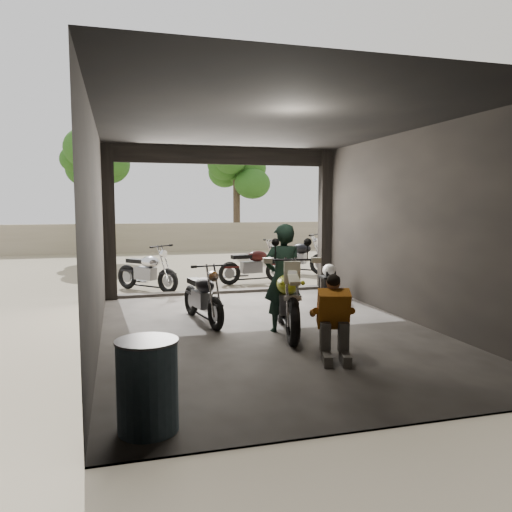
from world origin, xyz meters
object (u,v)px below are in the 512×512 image
mechanic (335,320)px  stool (329,280)px  oil_drum (148,387)px  outside_bike_a (147,268)px  outside_bike_b (253,262)px  sign_post (345,222)px  rider (283,278)px  outside_bike_c (298,254)px  main_bike (287,294)px  left_bike (203,292)px  helmet (329,270)px

mechanic → stool: mechanic is taller
mechanic → oil_drum: size_ratio=1.29×
mechanic → outside_bike_a: bearing=125.3°
outside_bike_b → sign_post: 2.64m
rider → stool: 2.94m
outside_bike_b → stool: size_ratio=3.28×
outside_bike_c → stool: 3.94m
mechanic → oil_drum: (-2.39, -1.41, -0.12)m
outside_bike_b → rider: size_ratio=0.95×
outside_bike_a → stool: 4.13m
main_bike → left_bike: (-1.12, 1.05, -0.10)m
outside_bike_c → mechanic: (-2.35, -7.71, -0.05)m
oil_drum → outside_bike_c: bearing=62.5°
rider → main_bike: bearing=105.0°
helmet → sign_post: (1.49, 2.39, 0.92)m
outside_bike_a → sign_post: sign_post is taller
outside_bike_b → oil_drum: (-3.04, -7.72, -0.14)m
outside_bike_c → mechanic: bearing=-154.3°
main_bike → mechanic: (0.14, -1.44, -0.10)m
left_bike → helmet: bearing=14.4°
main_bike → sign_post: bearing=67.6°
outside_bike_a → mechanic: size_ratio=1.52×
outside_bike_a → oil_drum: 7.28m
rider → oil_drum: bearing=53.5°
outside_bike_c → main_bike: bearing=-159.1°
mechanic → stool: 4.17m
left_bike → outside_bike_c: outside_bike_c is taller
mechanic → sign_post: bearing=80.0°
outside_bike_a → sign_post: size_ratio=0.70×
outside_bike_c → rider: size_ratio=1.01×
sign_post → outside_bike_a: bearing=-159.0°
left_bike → outside_bike_b: size_ratio=0.95×
outside_bike_b → rider: 4.84m
oil_drum → sign_post: 9.43m
main_bike → oil_drum: size_ratio=2.29×
left_bike → stool: size_ratio=3.12×
stool → mechanic: bearing=-112.7°
left_bike → outside_bike_b: outside_bike_b is taller
rider → helmet: size_ratio=5.88×
outside_bike_b → oil_drum: outside_bike_b is taller
stool → helmet: bearing=-104.9°
rider → mechanic: (0.17, -1.55, -0.32)m
outside_bike_b → rider: rider is taller
left_bike → outside_bike_b: bearing=53.2°
oil_drum → sign_post: sign_post is taller
outside_bike_a → oil_drum: outside_bike_a is taller
outside_bike_a → outside_bike_c: 4.72m
outside_bike_a → rider: (1.82, -4.31, 0.30)m
left_bike → stool: bearing=15.1°
helmet → outside_bike_c: bearing=81.4°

